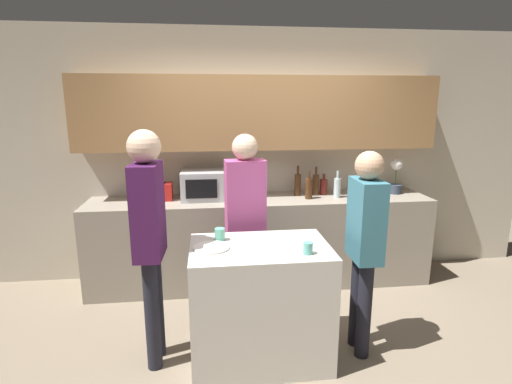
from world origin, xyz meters
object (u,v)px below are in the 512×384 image
object	(u,v)px
bottle_4	(337,187)
cup_0	(220,234)
bottle_1	(309,188)
toaster	(160,192)
bottle_0	(298,184)
person_center	(149,229)
plate_on_island	(212,248)
potted_plant	(396,176)
person_right	(365,237)
bottle_2	(316,184)
cup_1	(308,248)
microwave	(206,185)
bottle_3	(324,186)
person_left	(245,212)

from	to	relation	value
bottle_4	cup_0	xyz separation A→B (m)	(-1.28, -1.11, -0.09)
bottle_1	cup_0	size ratio (longest dim) A/B	3.13
toaster	bottle_1	size ratio (longest dim) A/B	0.87
bottle_0	person_center	xyz separation A→B (m)	(-1.39, -1.36, -0.00)
bottle_4	plate_on_island	world-z (taller)	bottle_4
potted_plant	person_right	distance (m)	1.66
bottle_4	toaster	bearing A→B (deg)	176.67
potted_plant	bottle_1	world-z (taller)	potted_plant
person_right	bottle_2	bearing A→B (deg)	1.03
bottle_0	cup_0	distance (m)	1.53
bottle_4	cup_0	bearing A→B (deg)	-139.17
bottle_0	person_center	bearing A→B (deg)	-135.48
toaster	bottle_4	xyz separation A→B (m)	(1.86, -0.11, 0.02)
plate_on_island	cup_1	distance (m)	0.69
bottle_0	plate_on_island	bearing A→B (deg)	-123.90
microwave	person_right	world-z (taller)	person_right
potted_plant	bottle_4	size ratio (longest dim) A/B	1.38
toaster	bottle_0	distance (m)	1.47
bottle_0	bottle_3	distance (m)	0.30
bottle_4	person_right	bearing A→B (deg)	-98.82
toaster	plate_on_island	size ratio (longest dim) A/B	1.00
bottle_4	person_left	bearing A→B (deg)	-147.53
toaster	plate_on_island	world-z (taller)	toaster
bottle_2	plate_on_island	xyz separation A→B (m)	(-1.15, -1.41, -0.14)
person_left	bottle_0	bearing A→B (deg)	-133.79
bottle_0	cup_1	world-z (taller)	bottle_0
cup_0	person_left	distance (m)	0.50
cup_0	person_center	world-z (taller)	person_center
cup_1	person_center	world-z (taller)	person_center
microwave	bottle_1	distance (m)	1.07
cup_0	person_center	distance (m)	0.53
person_center	microwave	bearing A→B (deg)	165.80
plate_on_island	microwave	bearing A→B (deg)	91.37
cup_0	person_center	bearing A→B (deg)	-166.67
bottle_3	person_left	xyz separation A→B (m)	(-0.94, -0.82, -0.03)
bottle_4	person_right	world-z (taller)	person_right
bottle_0	person_center	size ratio (longest dim) A/B	0.19
bottle_4	potted_plant	bearing A→B (deg)	8.80
person_center	person_left	bearing A→B (deg)	129.89
microwave	bottle_3	bearing A→B (deg)	2.08
microwave	bottle_1	bearing A→B (deg)	-6.61
toaster	person_center	distance (m)	1.34
toaster	bottle_1	world-z (taller)	bottle_1
toaster	cup_1	distance (m)	1.96
person_right	cup_0	bearing A→B (deg)	82.06
bottle_0	microwave	bearing A→B (deg)	-178.21
potted_plant	bottle_2	bearing A→B (deg)	178.13
microwave	cup_1	size ratio (longest dim) A/B	6.15
microwave	bottle_3	size ratio (longest dim) A/B	2.22
toaster	bottle_0	bearing A→B (deg)	1.14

